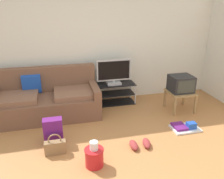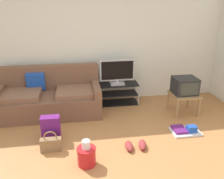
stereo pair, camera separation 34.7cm
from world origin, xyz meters
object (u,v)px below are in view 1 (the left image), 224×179
Objects in this scene: couch at (47,99)px; crt_tv at (181,84)px; flat_tv at (114,72)px; side_table at (180,94)px; sneakers_pair at (140,144)px; tv_stand at (113,93)px; backpack at (53,131)px; handbag at (55,147)px; cleaning_bucket at (94,156)px; floor_tray at (185,127)px.

crt_tv is (2.68, -0.42, 0.25)m from couch.
couch is 2.72× the size of flat_tv.
side_table reaches higher than sneakers_pair.
sneakers_pair is (-0.00, -1.74, -0.18)m from tv_stand.
couch is at bearing 77.56° from backpack.
backpack is 1.25× the size of handbag.
tv_stand is at bearing 68.86° from cleaning_bucket.
crt_tv reaches higher than floor_tray.
backpack is (-1.32, -1.30, -0.02)m from tv_stand.
crt_tv is 2.77m from handbag.
flat_tv is 1.45× the size of side_table.
side_table is 1.39× the size of sneakers_pair.
flat_tv is (0.00, -0.02, 0.50)m from tv_stand.
backpack is (-2.57, -0.64, -0.37)m from crt_tv.
cleaning_bucket is at bearing -146.03° from crt_tv.
couch is 5.24× the size of cleaning_bucket.
couch is at bearing 171.06° from crt_tv.
backpack is at bearing -135.56° from tv_stand.
sneakers_pair is at bearing 19.64° from cleaning_bucket.
side_table is (2.68, -0.44, 0.02)m from couch.
handbag is at bearing -159.79° from side_table.
couch is 2.69m from floor_tray.
cleaning_bucket reaches higher than handbag.
floor_tray is (-0.29, -0.77, -0.54)m from crt_tv.
flat_tv is 1.83m from floor_tray.
couch reaches higher than floor_tray.
sneakers_pair is at bearing -161.67° from floor_tray.
couch reaches higher than sneakers_pair.
tv_stand is 1.73m from floor_tray.
cleaning_bucket is (0.54, -0.73, -0.05)m from backpack.
flat_tv is 2.21× the size of handbag.
crt_tv is 2.68m from backpack.
side_table is 2.65m from backpack.
side_table is (1.25, -0.67, 0.12)m from tv_stand.
handbag is 0.91× the size of sneakers_pair.
floor_tray reaches higher than sneakers_pair.
cleaning_bucket is 0.84m from sneakers_pair.
tv_stand reaches higher than side_table.
cleaning_bucket is at bearing -161.08° from floor_tray.
cleaning_bucket is (-2.03, -1.35, -0.19)m from side_table.
handbag is at bearing -84.99° from couch.
floor_tray is (2.39, -1.19, -0.29)m from couch.
crt_tv is at bearing -26.69° from flat_tv.
sneakers_pair is at bearing -46.79° from couch.
crt_tv is 1.75m from sneakers_pair.
couch is 1.91m from cleaning_bucket.
couch reaches higher than crt_tv.
cleaning_bucket is (-2.03, -1.37, -0.42)m from crt_tv.
handbag is at bearing -129.00° from tv_stand.
sneakers_pair is (1.32, -0.45, -0.16)m from backpack.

